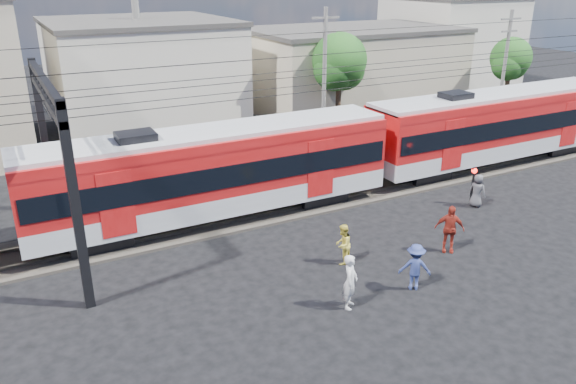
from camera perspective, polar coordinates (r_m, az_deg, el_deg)
name	(u,v)px	position (r m, az deg, el deg)	size (l,w,h in m)	color
ground	(396,281)	(20.81, 10.88, -8.89)	(120.00, 120.00, 0.00)	black
track_bed	(291,204)	(26.75, 0.30, -1.20)	(70.00, 3.40, 0.12)	#2D2823
rail_near	(298,207)	(26.09, 1.07, -1.52)	(70.00, 0.12, 0.12)	#59544C
rail_far	(284,196)	(27.32, -0.45, -0.43)	(70.00, 0.12, 0.12)	#59544C
commuter_train	(219,169)	(24.54, -7.05, 2.35)	(50.30, 3.08, 4.17)	black
catenary	(89,121)	(22.57, -19.58, 6.81)	(70.00, 9.30, 7.52)	black
building_midwest	(141,72)	(42.41, -14.67, 11.71)	(12.24, 12.24, 7.30)	beige
building_mideast	(351,68)	(46.21, 6.40, 12.39)	(16.32, 10.20, 6.30)	tan
building_east	(450,41)	(57.91, 16.09, 14.55)	(10.20, 10.20, 8.30)	beige
utility_pole_mid	(324,76)	(34.24, 3.71, 11.63)	(1.80, 0.24, 8.50)	slate
utility_pole_east	(505,66)	(42.53, 21.14, 11.86)	(1.80, 0.24, 8.00)	slate
tree_near	(341,63)	(38.48, 5.41, 12.87)	(3.82, 3.64, 6.72)	#382619
tree_far	(511,60)	(47.71, 21.74, 12.34)	(3.36, 3.12, 5.76)	#382619
pedestrian_a	(350,281)	(18.66, 6.34, -9.02)	(0.70, 0.46, 1.91)	silver
pedestrian_b	(343,244)	(21.35, 5.58, -5.31)	(0.77, 0.60, 1.59)	gold
pedestrian_c	(415,267)	(20.07, 12.78, -7.45)	(1.11, 0.64, 1.71)	navy
pedestrian_d	(449,229)	(22.95, 16.07, -3.61)	(1.14, 0.48, 1.95)	maroon
pedestrian_e	(477,191)	(27.77, 18.68, 0.13)	(0.78, 0.51, 1.60)	#47464B
car_silver	(562,115)	(45.32, 26.07, 7.06)	(1.76, 4.38, 1.49)	#ACAEB3
car_white	(559,115)	(45.30, 25.78, 7.04)	(1.48, 4.24, 1.40)	silver
crossing_signal	(473,179)	(27.84, 18.31, 1.30)	(0.27, 0.27, 1.85)	black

